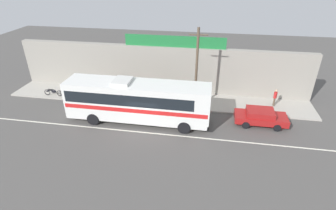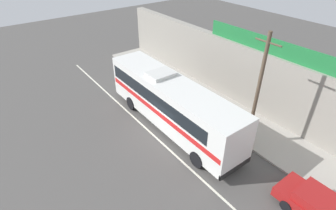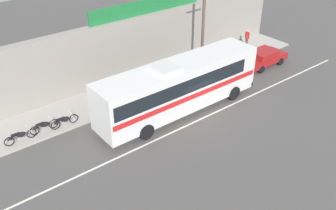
{
  "view_description": "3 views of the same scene",
  "coord_description": "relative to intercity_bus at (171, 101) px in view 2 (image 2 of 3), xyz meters",
  "views": [
    {
      "loc": [
        5.1,
        -17.94,
        12.11
      ],
      "look_at": [
        1.72,
        1.99,
        1.18
      ],
      "focal_mm": 28.21,
      "sensor_mm": 36.0,
      "label": 1
    },
    {
      "loc": [
        11.48,
        -8.49,
        11.74
      ],
      "look_at": [
        -0.57,
        0.52,
        1.95
      ],
      "focal_mm": 28.28,
      "sensor_mm": 36.0,
      "label": 2
    },
    {
      "loc": [
        -14.83,
        -15.83,
        13.86
      ],
      "look_at": [
        -1.87,
        0.56,
        1.09
      ],
      "focal_mm": 40.34,
      "sensor_mm": 36.0,
      "label": 3
    }
  ],
  "objects": [
    {
      "name": "sidewalk_slab",
      "position": [
        0.75,
        4.32,
        -2.0
      ],
      "size": [
        30.0,
        3.6,
        0.14
      ],
      "primitive_type": "cube",
      "color": "#A8A399",
      "rests_on": "ground_plane"
    },
    {
      "name": "motorcycle_blue",
      "position": [
        -6.94,
        2.98,
        -1.5
      ],
      "size": [
        1.85,
        0.56,
        0.94
      ],
      "color": "black",
      "rests_on": "sidewalk_slab"
    },
    {
      "name": "parked_car",
      "position": [
        10.33,
        1.2,
        -1.33
      ],
      "size": [
        4.27,
        1.91,
        1.37
      ],
      "color": "maroon",
      "rests_on": "ground_plane"
    },
    {
      "name": "road_center_stripe",
      "position": [
        0.75,
        -1.68,
        -2.06
      ],
      "size": [
        30.0,
        0.14,
        0.01
      ],
      "primitive_type": "cube",
      "color": "silver",
      "rests_on": "ground_plane"
    },
    {
      "name": "ground_plane",
      "position": [
        0.75,
        -0.88,
        -2.07
      ],
      "size": [
        70.0,
        70.0,
        0.0
      ],
      "primitive_type": "plane",
      "color": "#4F4C49"
    },
    {
      "name": "storefront_billboard",
      "position": [
        2.22,
        6.47,
        3.28
      ],
      "size": [
        9.96,
        0.12,
        1.1
      ],
      "primitive_type": "cube",
      "color": "#1E7538",
      "rests_on": "storefront_facade"
    },
    {
      "name": "intercity_bus",
      "position": [
        0.0,
        0.0,
        0.0
      ],
      "size": [
        12.03,
        2.67,
        3.78
      ],
      "color": "silver",
      "rests_on": "ground_plane"
    },
    {
      "name": "motorcycle_black",
      "position": [
        -9.73,
        3.07,
        -1.5
      ],
      "size": [
        1.97,
        0.56,
        0.94
      ],
      "color": "black",
      "rests_on": "sidewalk_slab"
    },
    {
      "name": "motorcycle_purple",
      "position": [
        -8.19,
        3.22,
        -1.5
      ],
      "size": [
        1.83,
        0.56,
        0.94
      ],
      "color": "black",
      "rests_on": "sidewalk_slab"
    },
    {
      "name": "utility_pole",
      "position": [
        4.68,
        2.82,
        1.92
      ],
      "size": [
        1.6,
        0.22,
        7.42
      ],
      "color": "brown",
      "rests_on": "sidewalk_slab"
    },
    {
      "name": "storefront_facade",
      "position": [
        0.75,
        6.47,
        0.33
      ],
      "size": [
        30.0,
        0.7,
        4.8
      ],
      "primitive_type": "cube",
      "color": "gray",
      "rests_on": "ground_plane"
    }
  ]
}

